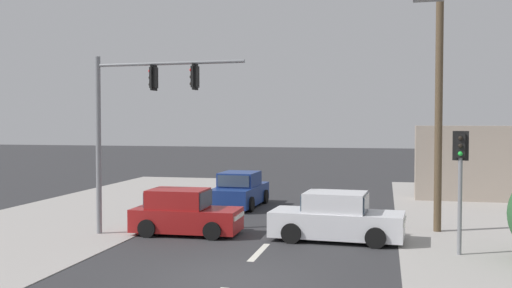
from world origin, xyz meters
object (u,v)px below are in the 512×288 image
object	(u,v)px
traffic_signal_mast	(133,112)
sedan_crossing_left	(240,191)
pedestal_signal_right_kerb	(460,171)
sedan_receding_far	(337,219)
utility_pole_midground_right	(439,84)
hatchback_oncoming_mid	(184,214)

from	to	relation	value
traffic_signal_mast	sedan_crossing_left	world-z (taller)	traffic_signal_mast
pedestal_signal_right_kerb	sedan_receding_far	bearing A→B (deg)	159.09
utility_pole_midground_right	traffic_signal_mast	size ratio (longest dim) A/B	1.62
utility_pole_midground_right	sedan_crossing_left	world-z (taller)	utility_pole_midground_right
pedestal_signal_right_kerb	sedan_receding_far	size ratio (longest dim) A/B	0.82
pedestal_signal_right_kerb	hatchback_oncoming_mid	distance (m)	8.99
hatchback_oncoming_mid	utility_pole_midground_right	bearing A→B (deg)	14.95
utility_pole_midground_right	sedan_receding_far	world-z (taller)	utility_pole_midground_right
pedestal_signal_right_kerb	sedan_crossing_left	world-z (taller)	pedestal_signal_right_kerb
traffic_signal_mast	sedan_receding_far	xyz separation A→B (m)	(6.68, 0.70, -3.44)
pedestal_signal_right_kerb	sedan_crossing_left	size ratio (longest dim) A/B	0.83
hatchback_oncoming_mid	sedan_receding_far	bearing A→B (deg)	0.19
traffic_signal_mast	sedan_receding_far	world-z (taller)	traffic_signal_mast
sedan_receding_far	hatchback_oncoming_mid	world-z (taller)	sedan_receding_far
traffic_signal_mast	hatchback_oncoming_mid	xyz separation A→B (m)	(1.55, 0.68, -3.44)
sedan_receding_far	hatchback_oncoming_mid	bearing A→B (deg)	-179.81
utility_pole_midground_right	pedestal_signal_right_kerb	bearing A→B (deg)	-85.05
sedan_receding_far	utility_pole_midground_right	bearing A→B (deg)	34.13
sedan_receding_far	pedestal_signal_right_kerb	bearing A→B (deg)	-20.91
sedan_crossing_left	utility_pole_midground_right	bearing A→B (deg)	-28.40
traffic_signal_mast	pedestal_signal_right_kerb	bearing A→B (deg)	-3.78
traffic_signal_mast	hatchback_oncoming_mid	distance (m)	3.84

